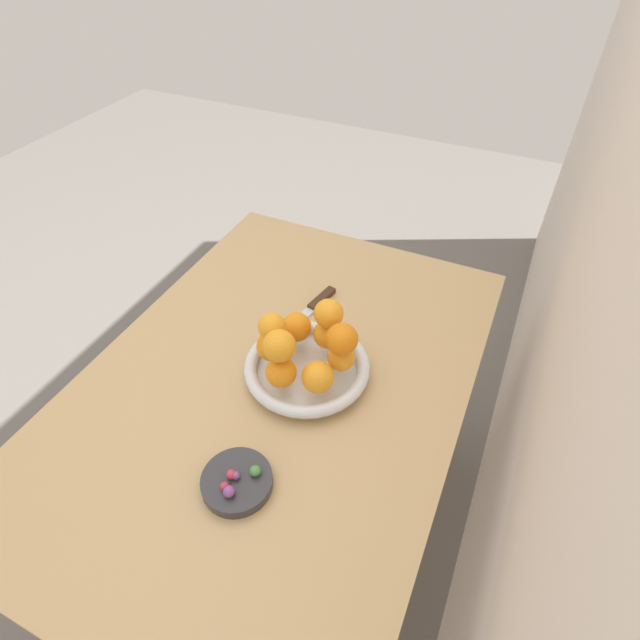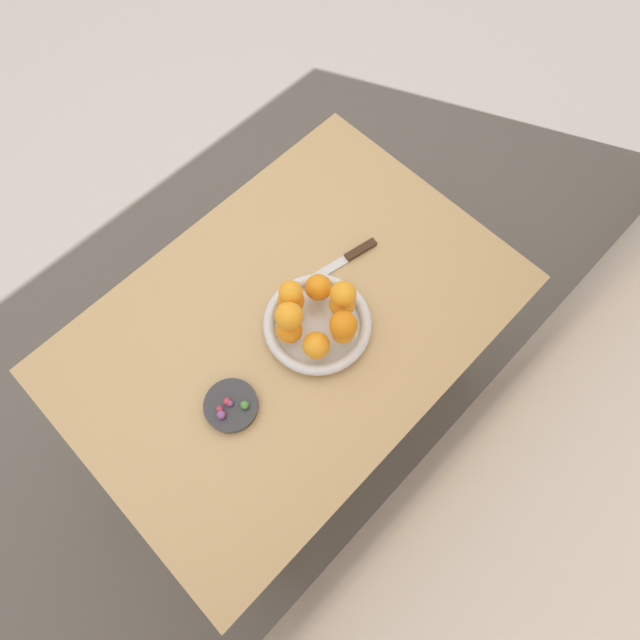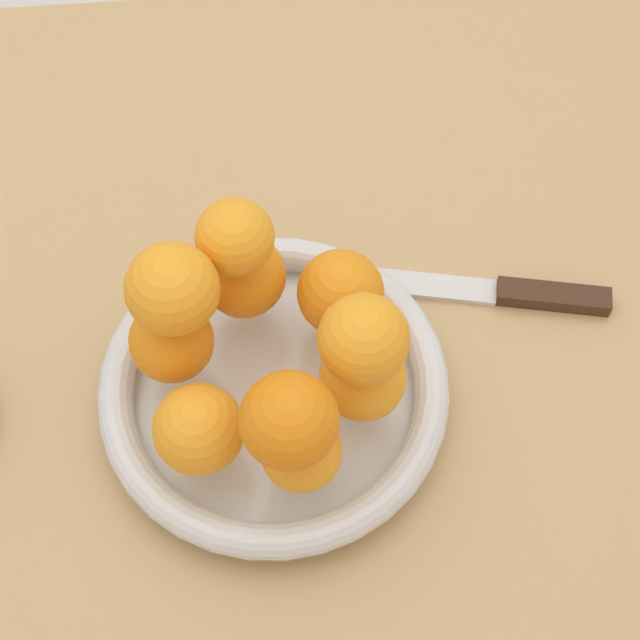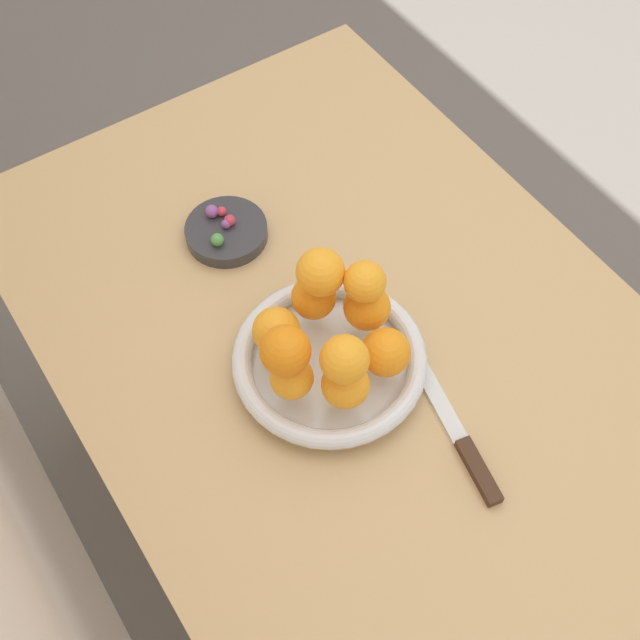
% 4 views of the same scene
% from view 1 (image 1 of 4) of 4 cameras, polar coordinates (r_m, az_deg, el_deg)
% --- Properties ---
extents(ground_plane, '(6.00, 6.00, 0.00)m').
position_cam_1_polar(ground_plane, '(1.68, -3.51, -23.15)').
color(ground_plane, slate).
extents(dining_table, '(1.10, 0.76, 0.74)m').
position_cam_1_polar(dining_table, '(1.12, -4.93, -9.59)').
color(dining_table, tan).
rests_on(dining_table, ground_plane).
extents(fruit_bowl, '(0.26, 0.26, 0.04)m').
position_cam_1_polar(fruit_bowl, '(1.03, -1.49, -5.47)').
color(fruit_bowl, silver).
rests_on(fruit_bowl, dining_table).
extents(candy_dish, '(0.12, 0.12, 0.02)m').
position_cam_1_polar(candy_dish, '(0.91, -9.46, -17.77)').
color(candy_dish, '#333338').
rests_on(candy_dish, dining_table).
extents(orange_0, '(0.06, 0.06, 0.06)m').
position_cam_1_polar(orange_0, '(0.99, 2.42, -4.31)').
color(orange_0, orange).
rests_on(orange_0, fruit_bowl).
extents(orange_1, '(0.06, 0.06, 0.06)m').
position_cam_1_polar(orange_1, '(1.03, 0.91, -1.64)').
color(orange_1, orange).
rests_on(orange_1, fruit_bowl).
extents(orange_2, '(0.06, 0.06, 0.06)m').
position_cam_1_polar(orange_2, '(1.05, -2.72, -0.81)').
color(orange_2, orange).
rests_on(orange_2, fruit_bowl).
extents(orange_3, '(0.06, 0.06, 0.06)m').
position_cam_1_polar(orange_3, '(1.01, -5.52, -2.97)').
color(orange_3, orange).
rests_on(orange_3, fruit_bowl).
extents(orange_4, '(0.06, 0.06, 0.06)m').
position_cam_1_polar(orange_4, '(0.96, -4.47, -5.96)').
color(orange_4, orange).
rests_on(orange_4, fruit_bowl).
extents(orange_5, '(0.06, 0.06, 0.06)m').
position_cam_1_polar(orange_5, '(0.95, -0.27, -6.52)').
color(orange_5, orange).
rests_on(orange_5, fruit_bowl).
extents(orange_6, '(0.06, 0.06, 0.06)m').
position_cam_1_polar(orange_6, '(0.99, 1.00, 0.75)').
color(orange_6, orange).
rests_on(orange_6, orange_1).
extents(orange_7, '(0.05, 0.05, 0.05)m').
position_cam_1_polar(orange_7, '(0.97, -5.52, -0.73)').
color(orange_7, orange).
rests_on(orange_7, orange_3).
extents(orange_8, '(0.06, 0.06, 0.06)m').
position_cam_1_polar(orange_8, '(0.92, -4.69, -2.99)').
color(orange_8, orange).
rests_on(orange_8, orange_4).
extents(orange_9, '(0.06, 0.06, 0.06)m').
position_cam_1_polar(orange_9, '(0.94, 2.52, -2.20)').
color(orange_9, orange).
rests_on(orange_9, orange_0).
extents(candy_ball_0, '(0.01, 0.01, 0.01)m').
position_cam_1_polar(candy_ball_0, '(0.89, -10.86, -18.15)').
color(candy_ball_0, '#C6384C').
rests_on(candy_ball_0, candy_dish).
extents(candy_ball_1, '(0.02, 0.02, 0.02)m').
position_cam_1_polar(candy_ball_1, '(0.89, -10.11, -16.98)').
color(candy_ball_1, '#C6384C').
rests_on(candy_ball_1, candy_dish).
extents(candy_ball_2, '(0.02, 0.02, 0.02)m').
position_cam_1_polar(candy_ball_2, '(0.89, -7.42, -16.72)').
color(candy_ball_2, '#4C9947').
rests_on(candy_ball_2, candy_dish).
extents(candy_ball_3, '(0.01, 0.01, 0.01)m').
position_cam_1_polar(candy_ball_3, '(0.89, -9.62, -17.12)').
color(candy_ball_3, '#8C4C99').
rests_on(candy_ball_3, candy_dish).
extents(candy_ball_4, '(0.02, 0.02, 0.02)m').
position_cam_1_polar(candy_ball_4, '(0.88, -10.37, -18.73)').
color(candy_ball_4, '#8C4C99').
rests_on(candy_ball_4, candy_dish).
extents(knife, '(0.26, 0.07, 0.01)m').
position_cam_1_polar(knife, '(1.18, -1.56, 0.82)').
color(knife, '#3F2819').
rests_on(knife, dining_table).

